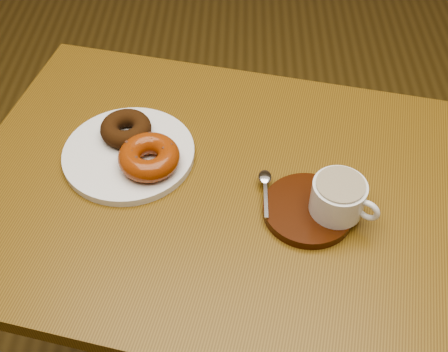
{
  "coord_description": "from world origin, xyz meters",
  "views": [
    {
      "loc": [
        -0.19,
        -0.78,
        1.5
      ],
      "look_at": [
        -0.21,
        -0.15,
        0.81
      ],
      "focal_mm": 45.0,
      "sensor_mm": 36.0,
      "label": 1
    }
  ],
  "objects_px": {
    "donut_plate": "(129,154)",
    "saucer": "(308,210)",
    "coffee_cup": "(339,197)",
    "cafe_table": "(213,229)"
  },
  "relations": [
    {
      "from": "donut_plate",
      "to": "saucer",
      "type": "bearing_deg",
      "value": -21.07
    },
    {
      "from": "donut_plate",
      "to": "saucer",
      "type": "distance_m",
      "value": 0.33
    },
    {
      "from": "saucer",
      "to": "donut_plate",
      "type": "bearing_deg",
      "value": 158.93
    },
    {
      "from": "cafe_table",
      "to": "saucer",
      "type": "relative_size",
      "value": 6.54
    },
    {
      "from": "cafe_table",
      "to": "donut_plate",
      "type": "xyz_separation_m",
      "value": [
        -0.15,
        0.06,
        0.13
      ]
    },
    {
      "from": "saucer",
      "to": "coffee_cup",
      "type": "height_order",
      "value": "coffee_cup"
    },
    {
      "from": "saucer",
      "to": "coffee_cup",
      "type": "relative_size",
      "value": 1.41
    },
    {
      "from": "donut_plate",
      "to": "saucer",
      "type": "xyz_separation_m",
      "value": [
        0.31,
        -0.12,
        0.0
      ]
    },
    {
      "from": "donut_plate",
      "to": "saucer",
      "type": "height_order",
      "value": "saucer"
    },
    {
      "from": "donut_plate",
      "to": "coffee_cup",
      "type": "height_order",
      "value": "coffee_cup"
    }
  ]
}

